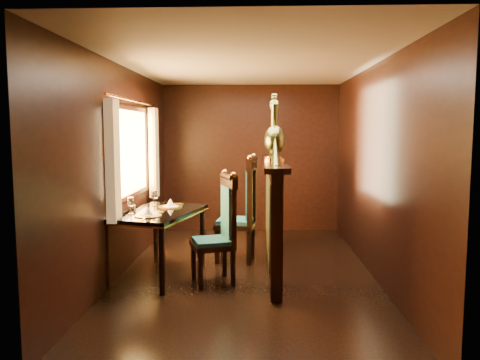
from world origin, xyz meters
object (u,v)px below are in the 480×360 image
at_px(dining_table, 158,217).
at_px(peacock_right, 274,129).
at_px(chair_left, 223,224).
at_px(chair_right, 245,206).
at_px(peacock_left, 275,127).

xyz_separation_m(dining_table, peacock_right, (1.37, 0.52, 1.04)).
xyz_separation_m(chair_left, chair_right, (0.23, 0.88, 0.08)).
bearing_deg(peacock_left, peacock_right, 90.00).
distance_m(chair_right, peacock_right, 1.09).
bearing_deg(chair_right, peacock_right, -20.50).
bearing_deg(peacock_right, chair_left, -130.25).
bearing_deg(chair_left, dining_table, 148.26).
distance_m(dining_table, peacock_right, 1.80).
bearing_deg(peacock_right, peacock_left, -90.00).
bearing_deg(chair_left, chair_right, 56.04).
bearing_deg(chair_right, dining_table, -139.27).
xyz_separation_m(chair_left, peacock_left, (0.59, 0.27, 1.10)).
relative_size(chair_right, peacock_left, 1.76).
bearing_deg(dining_table, chair_left, 1.34).
xyz_separation_m(dining_table, chair_right, (1.02, 0.70, 0.03)).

